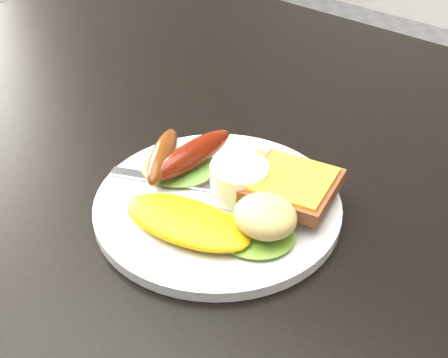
% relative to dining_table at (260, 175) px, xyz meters
% --- Properties ---
extents(dining_table, '(1.20, 0.80, 0.04)m').
position_rel_dining_table_xyz_m(dining_table, '(0.00, 0.00, 0.00)').
color(dining_table, black).
rests_on(dining_table, ground).
extents(plate, '(0.24, 0.24, 0.01)m').
position_rel_dining_table_xyz_m(plate, '(0.02, -0.09, 0.03)').
color(plate, white).
rests_on(plate, dining_table).
extents(lettuce_left, '(0.10, 0.10, 0.01)m').
position_rel_dining_table_xyz_m(lettuce_left, '(-0.05, -0.08, 0.04)').
color(lettuce_left, '#438A2D').
rests_on(lettuce_left, plate).
extents(lettuce_right, '(0.08, 0.08, 0.01)m').
position_rel_dining_table_xyz_m(lettuce_right, '(0.07, -0.11, 0.04)').
color(lettuce_right, '#76A43B').
rests_on(lettuce_right, plate).
extents(omelette, '(0.13, 0.08, 0.02)m').
position_rel_dining_table_xyz_m(omelette, '(0.02, -0.14, 0.04)').
color(omelette, yellow).
rests_on(omelette, plate).
extents(sausage_a, '(0.07, 0.10, 0.02)m').
position_rel_dining_table_xyz_m(sausage_a, '(-0.05, -0.09, 0.05)').
color(sausage_a, '#592702').
rests_on(sausage_a, lettuce_left).
extents(sausage_b, '(0.03, 0.11, 0.03)m').
position_rel_dining_table_xyz_m(sausage_b, '(-0.03, -0.07, 0.05)').
color(sausage_b, '#5B0A04').
rests_on(sausage_b, lettuce_left).
extents(ramekin, '(0.06, 0.06, 0.03)m').
position_rel_dining_table_xyz_m(ramekin, '(0.03, -0.07, 0.05)').
color(ramekin, white).
rests_on(ramekin, plate).
extents(toast_a, '(0.07, 0.07, 0.01)m').
position_rel_dining_table_xyz_m(toast_a, '(0.04, -0.05, 0.04)').
color(toast_a, olive).
rests_on(toast_a, plate).
extents(toast_b, '(0.09, 0.09, 0.01)m').
position_rel_dining_table_xyz_m(toast_b, '(0.07, -0.05, 0.05)').
color(toast_b, brown).
rests_on(toast_b, toast_a).
extents(potato_salad, '(0.06, 0.06, 0.03)m').
position_rel_dining_table_xyz_m(potato_salad, '(0.08, -0.11, 0.06)').
color(potato_salad, '#C7B98B').
rests_on(potato_salad, lettuce_right).
extents(fork, '(0.14, 0.07, 0.00)m').
position_rel_dining_table_xyz_m(fork, '(-0.03, -0.10, 0.03)').
color(fork, '#ADAFB7').
rests_on(fork, plate).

